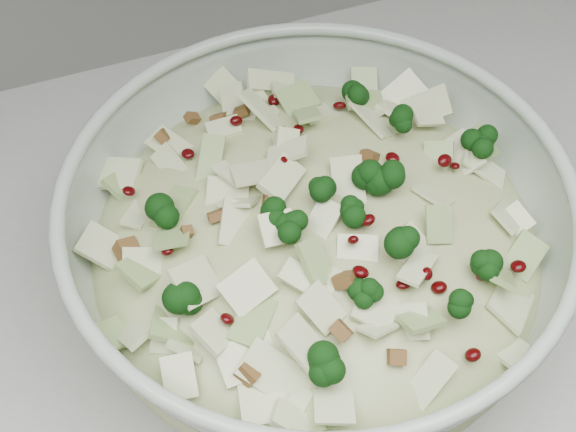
# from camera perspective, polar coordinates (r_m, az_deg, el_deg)

# --- Properties ---
(counter) EXTENTS (3.60, 0.60, 0.90)m
(counter) POSITION_cam_1_polar(r_m,az_deg,el_deg) (1.29, 19.12, -6.76)
(counter) COLOR beige
(counter) RESTS_ON floor
(mixing_bowl) EXTENTS (0.41, 0.41, 0.16)m
(mixing_bowl) POSITION_cam_1_polar(r_m,az_deg,el_deg) (0.64, 1.97, -2.41)
(mixing_bowl) COLOR #A1B1A1
(mixing_bowl) RESTS_ON counter
(salad) EXTENTS (0.38, 0.38, 0.16)m
(salad) POSITION_cam_1_polar(r_m,az_deg,el_deg) (0.62, 2.03, -1.04)
(salad) COLOR #B9C083
(salad) RESTS_ON mixing_bowl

